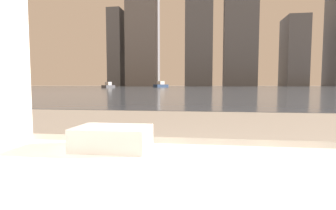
{
  "coord_description": "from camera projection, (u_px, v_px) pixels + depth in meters",
  "views": [
    {
      "loc": [
        0.29,
        -0.05,
        0.72
      ],
      "look_at": [
        -0.01,
        2.11,
        0.55
      ],
      "focal_mm": 28.0,
      "sensor_mm": 36.0,
      "label": 1
    }
  ],
  "objects": [
    {
      "name": "towel_stack",
      "position": [
        113.0,
        138.0,
        0.94
      ],
      "size": [
        0.26,
        0.18,
        0.08
      ],
      "color": "white",
      "rests_on": "bathtub"
    },
    {
      "name": "harbor_water",
      "position": [
        203.0,
        88.0,
        61.38
      ],
      "size": [
        180.0,
        110.0,
        0.01
      ],
      "color": "slate",
      "rests_on": "ground_plane"
    },
    {
      "name": "skyline_tower_3",
      "position": [
        240.0,
        31.0,
        112.72
      ],
      "size": [
        13.97,
        8.47,
        47.52
      ],
      "color": "slate",
      "rests_on": "ground_plane"
    },
    {
      "name": "skyline_tower_1",
      "position": [
        143.0,
        23.0,
        118.17
      ],
      "size": [
        13.69,
        11.3,
        57.04
      ],
      "color": "slate",
      "rests_on": "ground_plane"
    },
    {
      "name": "skyline_tower_2",
      "position": [
        199.0,
        16.0,
        114.57
      ],
      "size": [
        11.99,
        6.12,
        61.68
      ],
      "color": "slate",
      "rests_on": "ground_plane"
    },
    {
      "name": "harbor_boat_2",
      "position": [
        161.0,
        85.0,
        67.05
      ],
      "size": [
        3.53,
        4.36,
        1.59
      ],
      "color": "navy",
      "rests_on": "harbor_water"
    },
    {
      "name": "harbor_boat_3",
      "position": [
        108.0,
        86.0,
        54.69
      ],
      "size": [
        1.85,
        3.52,
        1.26
      ],
      "color": "#4C4C51",
      "rests_on": "harbor_water"
    },
    {
      "name": "skyline_tower_4",
      "position": [
        294.0,
        52.0,
        110.45
      ],
      "size": [
        8.57,
        13.66,
        28.8
      ],
      "color": "slate",
      "rests_on": "ground_plane"
    },
    {
      "name": "skyline_tower_0",
      "position": [
        116.0,
        48.0,
        120.73
      ],
      "size": [
        6.16,
        8.87,
        34.92
      ],
      "color": "slate",
      "rests_on": "ground_plane"
    }
  ]
}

